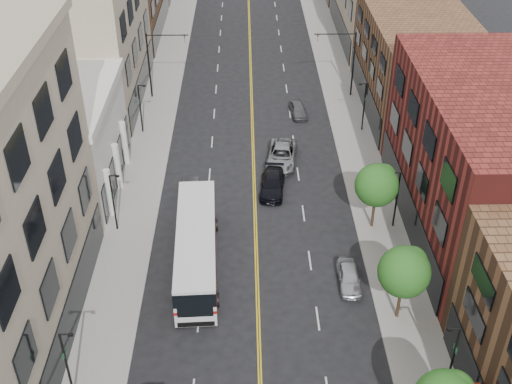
{
  "coord_description": "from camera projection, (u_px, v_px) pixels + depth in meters",
  "views": [
    {
      "loc": [
        -0.73,
        -16.71,
        31.21
      ],
      "look_at": [
        -0.0,
        21.83,
        5.0
      ],
      "focal_mm": 45.0,
      "sensor_mm": 36.0,
      "label": 1
    }
  ],
  "objects": [
    {
      "name": "sidewalk_left",
      "position": [
        147.0,
        158.0,
        60.12
      ],
      "size": [
        4.0,
        110.0,
        0.15
      ],
      "primitive_type": "cube",
      "color": "gray",
      "rests_on": "ground"
    },
    {
      "name": "sidewalk_right",
      "position": [
        359.0,
        156.0,
        60.43
      ],
      "size": [
        4.0,
        110.0,
        0.15
      ],
      "primitive_type": "cube",
      "color": "gray",
      "rests_on": "ground"
    },
    {
      "name": "bldg_l_white",
      "position": [
        54.0,
        143.0,
        54.49
      ],
      "size": [
        10.0,
        14.0,
        8.0
      ],
      "primitive_type": "cube",
      "color": "silver",
      "rests_on": "ground"
    },
    {
      "name": "bldg_l_far_a",
      "position": [
        86.0,
        18.0,
        65.74
      ],
      "size": [
        10.0,
        20.0,
        18.0
      ],
      "primitive_type": "cube",
      "color": "tan",
      "rests_on": "ground"
    },
    {
      "name": "bldg_r_mid",
      "position": [
        482.0,
        162.0,
        48.12
      ],
      "size": [
        10.0,
        22.0,
        12.0
      ],
      "primitive_type": "cube",
      "color": "#571A17",
      "rests_on": "ground"
    },
    {
      "name": "bldg_r_far_a",
      "position": [
        416.0,
        64.0,
        66.04
      ],
      "size": [
        10.0,
        20.0,
        10.0
      ],
      "primitive_type": "cube",
      "color": "brown",
      "rests_on": "ground"
    },
    {
      "name": "tree_r_2",
      "position": [
        405.0,
        270.0,
        40.84
      ],
      "size": [
        3.4,
        3.4,
        5.59
      ],
      "color": "black",
      "rests_on": "sidewalk_right"
    },
    {
      "name": "tree_r_3",
      "position": [
        378.0,
        184.0,
        49.11
      ],
      "size": [
        3.4,
        3.4,
        5.59
      ],
      "color": "black",
      "rests_on": "sidewalk_right"
    },
    {
      "name": "lamp_l_1",
      "position": [
        67.0,
        361.0,
        36.15
      ],
      "size": [
        0.81,
        0.55,
        5.05
      ],
      "color": "black",
      "rests_on": "sidewalk_left"
    },
    {
      "name": "lamp_l_2",
      "position": [
        114.0,
        199.0,
        49.38
      ],
      "size": [
        0.81,
        0.55,
        5.05
      ],
      "color": "black",
      "rests_on": "sidewalk_left"
    },
    {
      "name": "lamp_l_3",
      "position": [
        141.0,
        106.0,
        62.61
      ],
      "size": [
        0.81,
        0.55,
        5.05
      ],
      "color": "black",
      "rests_on": "sidewalk_left"
    },
    {
      "name": "lamp_r_1",
      "position": [
        453.0,
        356.0,
        36.5
      ],
      "size": [
        0.81,
        0.55,
        5.05
      ],
      "color": "black",
      "rests_on": "sidewalk_right"
    },
    {
      "name": "lamp_r_2",
      "position": [
        396.0,
        196.0,
        49.72
      ],
      "size": [
        0.81,
        0.55,
        5.05
      ],
      "color": "black",
      "rests_on": "sidewalk_right"
    },
    {
      "name": "lamp_r_3",
      "position": [
        364.0,
        104.0,
        62.95
      ],
      "size": [
        0.81,
        0.55,
        5.05
      ],
      "color": "black",
      "rests_on": "sidewalk_right"
    },
    {
      "name": "signal_mast_left",
      "position": [
        155.0,
        58.0,
        68.29
      ],
      "size": [
        4.49,
        0.18,
        7.2
      ],
      "color": "black",
      "rests_on": "sidewalk_left"
    },
    {
      "name": "signal_mast_right",
      "position": [
        347.0,
        56.0,
        68.61
      ],
      "size": [
        4.49,
        0.18,
        7.2
      ],
      "color": "black",
      "rests_on": "sidewalk_right"
    },
    {
      "name": "city_bus",
      "position": [
        196.0,
        246.0,
        46.4
      ],
      "size": [
        3.52,
        12.94,
        3.3
      ],
      "rotation": [
        0.0,
        0.0,
        0.04
      ],
      "color": "silver",
      "rests_on": "ground"
    },
    {
      "name": "car_parked_far",
      "position": [
        349.0,
        277.0,
        45.48
      ],
      "size": [
        1.59,
        3.88,
        1.32
      ],
      "primitive_type": "imported",
      "rotation": [
        0.0,
        0.0,
        -0.01
      ],
      "color": "#B1B4B9",
      "rests_on": "ground"
    },
    {
      "name": "car_lane_behind",
      "position": [
        191.0,
        190.0,
        54.65
      ],
      "size": [
        1.72,
        4.09,
        1.31
      ],
      "primitive_type": "imported",
      "rotation": [
        0.0,
        0.0,
        3.22
      ],
      "color": "#545359",
      "rests_on": "ground"
    },
    {
      "name": "car_lane_a",
      "position": [
        273.0,
        184.0,
        55.25
      ],
      "size": [
        2.54,
        5.14,
        1.44
      ],
      "primitive_type": "imported",
      "rotation": [
        0.0,
        0.0,
        -0.11
      ],
      "color": "black",
      "rests_on": "ground"
    },
    {
      "name": "car_lane_b",
      "position": [
        282.0,
        155.0,
        59.09
      ],
      "size": [
        3.36,
        5.99,
        1.58
      ],
      "primitive_type": "imported",
      "rotation": [
        0.0,
        0.0,
        -0.13
      ],
      "color": "gray",
      "rests_on": "ground"
    },
    {
      "name": "car_lane_c",
      "position": [
        298.0,
        109.0,
        67.11
      ],
      "size": [
        1.94,
        3.94,
        1.29
      ],
      "primitive_type": "imported",
      "rotation": [
        0.0,
        0.0,
        0.11
      ],
      "color": "#4D4D52",
      "rests_on": "ground"
    }
  ]
}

